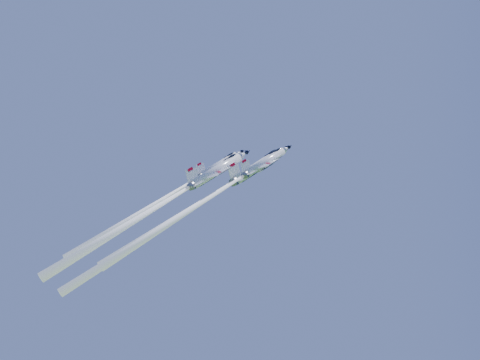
% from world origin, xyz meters
% --- Properties ---
extents(jet_lead, '(28.86, 28.61, 34.37)m').
position_xyz_m(jet_lead, '(-4.66, -6.37, 88.01)').
color(jet_lead, white).
extents(jet_left, '(26.26, 26.22, 32.25)m').
position_xyz_m(jet_left, '(-14.60, -5.41, 88.80)').
color(jet_left, white).
extents(jet_right, '(30.72, 30.81, 38.49)m').
position_xyz_m(jet_right, '(-4.87, -14.19, 84.80)').
color(jet_right, white).
extents(jet_slot, '(29.55, 29.34, 35.46)m').
position_xyz_m(jet_slot, '(-13.89, -9.82, 86.40)').
color(jet_slot, white).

